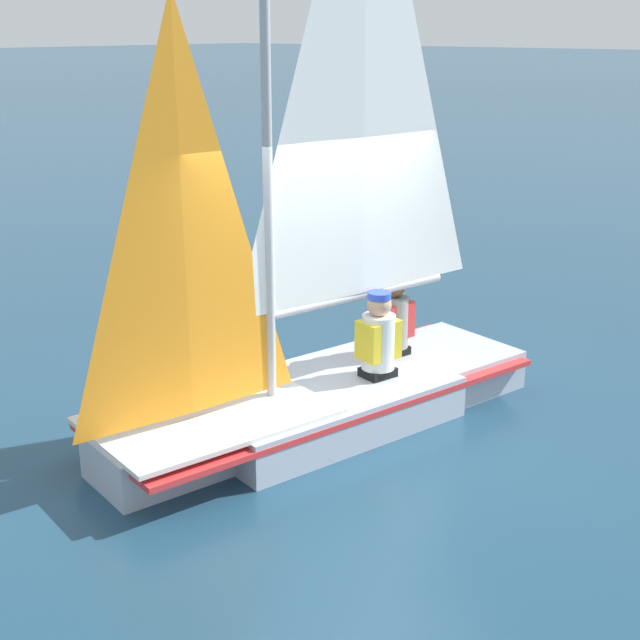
{
  "coord_description": "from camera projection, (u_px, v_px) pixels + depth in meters",
  "views": [
    {
      "loc": [
        -5.57,
        -4.69,
        3.39
      ],
      "look_at": [
        0.0,
        0.0,
        0.97
      ],
      "focal_mm": 50.0,
      "sensor_mm": 36.0,
      "label": 1
    }
  ],
  "objects": [
    {
      "name": "sailboat_main",
      "position": [
        320.0,
        341.0,
        7.73
      ],
      "size": [
        4.34,
        2.19,
        5.35
      ],
      "rotation": [
        0.0,
        0.0,
        2.93
      ],
      "color": "#B2BCCC",
      "rests_on": "ground_plane"
    },
    {
      "name": "sailor_crew",
      "position": [
        393.0,
        329.0,
        8.51
      ],
      "size": [
        0.39,
        0.36,
        1.16
      ],
      "rotation": [
        0.0,
        0.0,
        2.93
      ],
      "color": "black",
      "rests_on": "ground_plane"
    },
    {
      "name": "ground_plane",
      "position": [
        320.0,
        423.0,
        7.98
      ],
      "size": [
        260.0,
        260.0,
        0.0
      ],
      "primitive_type": "plane",
      "color": "navy"
    },
    {
      "name": "sailor_helm",
      "position": [
        378.0,
        349.0,
        7.96
      ],
      "size": [
        0.39,
        0.36,
        1.16
      ],
      "rotation": [
        0.0,
        0.0,
        2.93
      ],
      "color": "black",
      "rests_on": "ground_plane"
    }
  ]
}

